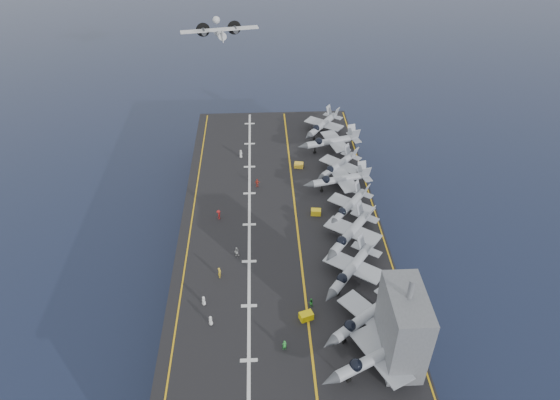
{
  "coord_description": "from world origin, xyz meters",
  "views": [
    {
      "loc": [
        -3.6,
        -72.76,
        70.71
      ],
      "look_at": [
        0.0,
        4.0,
        13.0
      ],
      "focal_mm": 32.0,
      "sensor_mm": 36.0,
      "label": 1
    }
  ],
  "objects_px": {
    "fighter_jet_0": "(376,357)",
    "tow_cart_a": "(306,316)",
    "transport_plane": "(220,34)",
    "island_superstructure": "(404,320)"
  },
  "relations": [
    {
      "from": "fighter_jet_0",
      "to": "tow_cart_a",
      "type": "relative_size",
      "value": 7.78
    },
    {
      "from": "island_superstructure",
      "to": "transport_plane",
      "type": "distance_m",
      "value": 97.77
    },
    {
      "from": "fighter_jet_0",
      "to": "tow_cart_a",
      "type": "height_order",
      "value": "fighter_jet_0"
    },
    {
      "from": "island_superstructure",
      "to": "tow_cart_a",
      "type": "relative_size",
      "value": 6.41
    },
    {
      "from": "transport_plane",
      "to": "tow_cart_a",
      "type": "bearing_deg",
      "value": -79.28
    },
    {
      "from": "tow_cart_a",
      "to": "transport_plane",
      "type": "height_order",
      "value": "transport_plane"
    },
    {
      "from": "tow_cart_a",
      "to": "transport_plane",
      "type": "bearing_deg",
      "value": 100.72
    },
    {
      "from": "island_superstructure",
      "to": "fighter_jet_0",
      "type": "distance_m",
      "value": 6.4
    },
    {
      "from": "island_superstructure",
      "to": "tow_cart_a",
      "type": "distance_m",
      "value": 15.74
    },
    {
      "from": "island_superstructure",
      "to": "tow_cart_a",
      "type": "xyz_separation_m",
      "value": [
        -12.26,
        7.05,
        -6.89
      ]
    }
  ]
}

